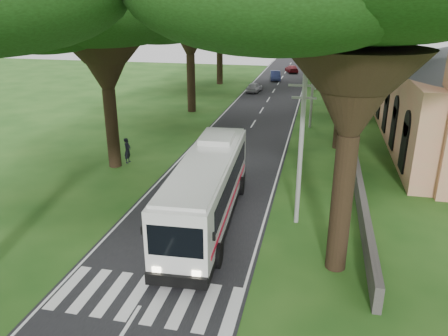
{
  "coord_description": "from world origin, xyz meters",
  "views": [
    {
      "loc": [
        6.27,
        -15.52,
        11.09
      ],
      "look_at": [
        1.13,
        7.57,
        2.2
      ],
      "focal_mm": 35.0,
      "sensor_mm": 36.0,
      "label": 1
    }
  ],
  "objects_px": {
    "pole_far": "(317,59)",
    "distant_car_b": "(275,75)",
    "pedestrian": "(127,150)",
    "coach_bus": "(207,188)",
    "pole_mid": "(313,84)",
    "distant_car_a": "(254,87)",
    "pole_near": "(301,149)",
    "distant_car_c": "(292,69)"
  },
  "relations": [
    {
      "from": "pole_far",
      "to": "distant_car_b",
      "type": "relative_size",
      "value": 1.87
    },
    {
      "from": "distant_car_a",
      "to": "pole_far",
      "type": "bearing_deg",
      "value": -150.42
    },
    {
      "from": "distant_car_a",
      "to": "pole_mid",
      "type": "bearing_deg",
      "value": 122.24
    },
    {
      "from": "pole_far",
      "to": "distant_car_b",
      "type": "distance_m",
      "value": 10.05
    },
    {
      "from": "distant_car_a",
      "to": "pedestrian",
      "type": "distance_m",
      "value": 30.11
    },
    {
      "from": "coach_bus",
      "to": "distant_car_b",
      "type": "xyz_separation_m",
      "value": [
        -1.6,
        48.03,
        -1.25
      ]
    },
    {
      "from": "pole_near",
      "to": "distant_car_a",
      "type": "bearing_deg",
      "value": 102.31
    },
    {
      "from": "distant_car_a",
      "to": "distant_car_c",
      "type": "xyz_separation_m",
      "value": [
        3.56,
        19.24,
        -0.04
      ]
    },
    {
      "from": "coach_bus",
      "to": "pole_far",
      "type": "bearing_deg",
      "value": 80.41
    },
    {
      "from": "pole_mid",
      "to": "pedestrian",
      "type": "xyz_separation_m",
      "value": [
        -12.89,
        -13.1,
        -3.23
      ]
    },
    {
      "from": "pole_near",
      "to": "pole_mid",
      "type": "xyz_separation_m",
      "value": [
        0.0,
        20.0,
        0.0
      ]
    },
    {
      "from": "pole_mid",
      "to": "distant_car_c",
      "type": "height_order",
      "value": "pole_mid"
    },
    {
      "from": "coach_bus",
      "to": "distant_car_c",
      "type": "relative_size",
      "value": 3.0
    },
    {
      "from": "pedestrian",
      "to": "distant_car_b",
      "type": "bearing_deg",
      "value": -7.39
    },
    {
      "from": "pole_mid",
      "to": "distant_car_a",
      "type": "distance_m",
      "value": 18.76
    },
    {
      "from": "pole_far",
      "to": "distant_car_b",
      "type": "bearing_deg",
      "value": 131.86
    },
    {
      "from": "distant_car_a",
      "to": "distant_car_b",
      "type": "xyz_separation_m",
      "value": [
        1.69,
        10.42,
        0.06
      ]
    },
    {
      "from": "pole_mid",
      "to": "pole_near",
      "type": "bearing_deg",
      "value": -90.0
    },
    {
      "from": "pole_near",
      "to": "distant_car_c",
      "type": "height_order",
      "value": "pole_near"
    },
    {
      "from": "pole_far",
      "to": "pole_mid",
      "type": "bearing_deg",
      "value": -90.0
    },
    {
      "from": "coach_bus",
      "to": "pedestrian",
      "type": "relative_size",
      "value": 6.68
    },
    {
      "from": "distant_car_c",
      "to": "pedestrian",
      "type": "bearing_deg",
      "value": 64.05
    },
    {
      "from": "pole_far",
      "to": "pedestrian",
      "type": "relative_size",
      "value": 4.23
    },
    {
      "from": "distant_car_b",
      "to": "distant_car_c",
      "type": "bearing_deg",
      "value": 69.14
    },
    {
      "from": "coach_bus",
      "to": "distant_car_b",
      "type": "height_order",
      "value": "coach_bus"
    },
    {
      "from": "distant_car_a",
      "to": "distant_car_b",
      "type": "distance_m",
      "value": 10.56
    },
    {
      "from": "pole_near",
      "to": "pedestrian",
      "type": "height_order",
      "value": "pole_near"
    },
    {
      "from": "pole_far",
      "to": "distant_car_a",
      "type": "distance_m",
      "value": 9.36
    },
    {
      "from": "pole_mid",
      "to": "distant_car_a",
      "type": "relative_size",
      "value": 2.11
    },
    {
      "from": "distant_car_b",
      "to": "distant_car_c",
      "type": "relative_size",
      "value": 1.01
    },
    {
      "from": "pole_mid",
      "to": "coach_bus",
      "type": "height_order",
      "value": "pole_mid"
    },
    {
      "from": "pole_mid",
      "to": "distant_car_a",
      "type": "bearing_deg",
      "value": 115.68
    },
    {
      "from": "pole_near",
      "to": "distant_car_a",
      "type": "distance_m",
      "value": 37.63
    },
    {
      "from": "pedestrian",
      "to": "pole_near",
      "type": "bearing_deg",
      "value": -116.24
    },
    {
      "from": "pedestrian",
      "to": "coach_bus",
      "type": "bearing_deg",
      "value": -132.05
    },
    {
      "from": "pole_mid",
      "to": "distant_car_c",
      "type": "relative_size",
      "value": 1.9
    },
    {
      "from": "distant_car_b",
      "to": "pole_near",
      "type": "bearing_deg",
      "value": -91.21
    },
    {
      "from": "pedestrian",
      "to": "distant_car_a",
      "type": "bearing_deg",
      "value": -7.44
    },
    {
      "from": "pole_near",
      "to": "distant_car_c",
      "type": "xyz_separation_m",
      "value": [
        -4.42,
        55.85,
        -3.54
      ]
    },
    {
      "from": "pole_far",
      "to": "pedestrian",
      "type": "distance_m",
      "value": 35.67
    },
    {
      "from": "distant_car_b",
      "to": "pole_mid",
      "type": "bearing_deg",
      "value": -85.72
    },
    {
      "from": "pole_far",
      "to": "distant_car_a",
      "type": "bearing_deg",
      "value": -156.98
    }
  ]
}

